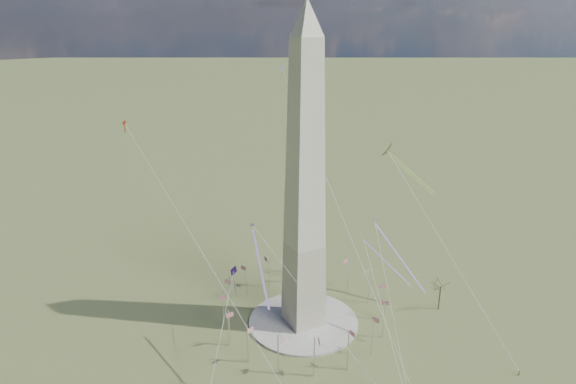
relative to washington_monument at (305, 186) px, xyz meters
name	(u,v)px	position (x,y,z in m)	size (l,w,h in m)	color
ground	(303,323)	(0.00, 0.00, -47.95)	(2000.00, 2000.00, 0.00)	#4B6030
plaza	(303,322)	(0.00, 0.00, -47.55)	(36.00, 36.00, 0.80)	beige
washington_monument	(305,186)	(0.00, 0.00, 0.00)	(15.56, 15.56, 100.00)	beige
flagpole_ring	(304,304)	(0.00, 0.00, -40.68)	(54.40, 54.40, 13.00)	silver
tree_near	(441,285)	(45.32, -14.39, -38.44)	(7.62, 7.62, 13.34)	#4C432E
person_east	(519,373)	(41.78, -50.58, -47.13)	(0.60, 0.39, 1.64)	gray
kite_delta_black	(390,153)	(41.07, 12.10, 1.97)	(14.38, 19.19, 16.37)	black
kite_diamond_purple	(234,274)	(-22.21, 3.94, -25.78)	(2.02, 3.16, 9.73)	#3E1970
kite_streamer_left	(391,244)	(24.27, -11.99, -19.34)	(4.02, 23.82, 16.36)	red
kite_streamer_mid	(258,253)	(-20.47, -10.51, -12.73)	(6.37, 21.81, 15.19)	red
kite_streamer_right	(380,256)	(32.60, 3.17, -32.31)	(9.73, 18.56, 13.74)	red
kite_small_red	(124,124)	(-43.49, 39.06, 15.52)	(1.31, 1.51, 4.09)	#BB3416
kite_small_white	(281,69)	(14.44, 43.98, 28.93)	(1.39, 2.04, 5.07)	silver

